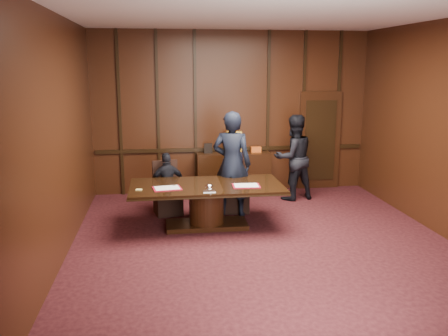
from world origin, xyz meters
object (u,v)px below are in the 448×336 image
signatory_left (168,184)px  signatory_right (236,182)px  witness_left (232,164)px  witness_right (293,157)px  conference_table (207,199)px  sideboard (233,171)px

signatory_left → signatory_right: size_ratio=1.00×
signatory_right → witness_left: 0.44m
signatory_right → witness_right: size_ratio=0.67×
signatory_left → signatory_right: 1.30m
witness_right → signatory_right: bearing=15.1°
conference_table → witness_right: bearing=37.8°
witness_right → signatory_left: bearing=1.8°
sideboard → signatory_left: sideboard is taller
signatory_left → conference_table: bearing=116.3°
signatory_left → signatory_right: bearing=167.2°
signatory_left → witness_left: (1.19, -0.19, 0.39)m
signatory_left → signatory_right: signatory_right is taller
conference_table → signatory_right: signatory_right is taller
sideboard → witness_right: bearing=-28.6°
signatory_left → witness_right: 2.73m
conference_table → signatory_left: 1.03m
signatory_right → signatory_left: bearing=12.8°
sideboard → signatory_right: (-0.16, -1.36, 0.11)m
witness_left → witness_right: 1.70m
witness_left → signatory_left: bearing=9.8°
witness_left → conference_table: bearing=67.7°
signatory_left → witness_left: size_ratio=0.61×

